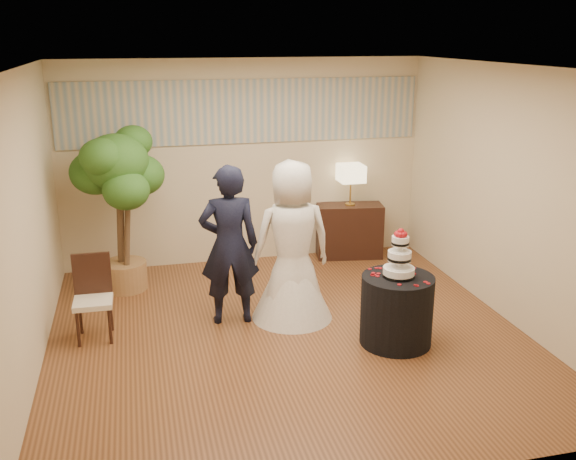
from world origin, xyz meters
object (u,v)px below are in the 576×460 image
object	(u,v)px
table_lamp	(351,185)
ficus_tree	(120,210)
wedding_cake	(400,253)
bride	(292,241)
groom	(229,245)
cake_table	(397,310)
console	(349,231)
side_chair	(93,299)

from	to	relation	value
table_lamp	ficus_tree	size ratio (longest dim) A/B	0.28
wedding_cake	table_lamp	bearing A→B (deg)	81.35
bride	wedding_cake	xyz separation A→B (m)	(0.90, -0.87, 0.09)
wedding_cake	groom	bearing A→B (deg)	149.31
bride	cake_table	distance (m)	1.36
cake_table	wedding_cake	world-z (taller)	wedding_cake
console	bride	bearing A→B (deg)	-116.47
table_lamp	wedding_cake	bearing A→B (deg)	-98.65
console	side_chair	xyz separation A→B (m)	(-3.46, -1.86, 0.06)
cake_table	table_lamp	xyz separation A→B (m)	(0.41, 2.70, 0.69)
bride	table_lamp	bearing A→B (deg)	-127.93
table_lamp	side_chair	distance (m)	3.98
wedding_cake	ficus_tree	xyz separation A→B (m)	(-2.75, 2.19, 0.04)
console	side_chair	bearing A→B (deg)	-142.64
bride	cake_table	world-z (taller)	bride
bride	side_chair	distance (m)	2.20
groom	table_lamp	distance (m)	2.67
table_lamp	ficus_tree	distance (m)	3.20
groom	cake_table	size ratio (longest dim) A/B	2.40
bride	cake_table	size ratio (longest dim) A/B	2.44
cake_table	console	bearing A→B (deg)	81.35
groom	console	bearing A→B (deg)	-135.11
ficus_tree	table_lamp	bearing A→B (deg)	9.18
cake_table	side_chair	distance (m)	3.17
ficus_tree	side_chair	bearing A→B (deg)	-102.72
side_chair	groom	bearing A→B (deg)	4.91
groom	bride	world-z (taller)	bride
groom	table_lamp	xyz separation A→B (m)	(2.00, 1.76, 0.16)
cake_table	table_lamp	distance (m)	2.82
wedding_cake	table_lamp	world-z (taller)	table_lamp
bride	wedding_cake	world-z (taller)	bride
cake_table	table_lamp	world-z (taller)	table_lamp
groom	ficus_tree	xyz separation A→B (m)	(-1.16, 1.25, 0.14)
console	side_chair	size ratio (longest dim) A/B	1.03
groom	cake_table	distance (m)	1.92
side_chair	bride	bearing A→B (deg)	1.72
console	side_chair	distance (m)	3.93
table_lamp	console	bearing A→B (deg)	0.00
cake_table	console	world-z (taller)	console
console	ficus_tree	size ratio (longest dim) A/B	0.44
console	cake_table	bearing A→B (deg)	-89.58
cake_table	wedding_cake	xyz separation A→B (m)	(0.00, 0.00, 0.63)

